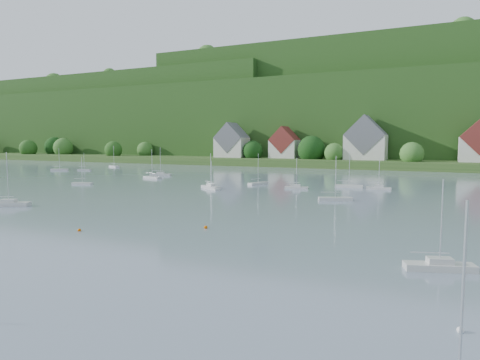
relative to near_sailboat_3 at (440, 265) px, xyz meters
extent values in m
cube|color=#2C4D1D|center=(-33.94, 152.54, 1.08)|extent=(600.00, 60.00, 3.00)
cube|color=#1A4114|center=(-33.94, 227.54, 19.58)|extent=(620.00, 160.00, 40.00)
cube|color=#1A4114|center=(-183.94, 212.54, 23.58)|extent=(200.00, 120.00, 52.00)
cube|color=#1A4114|center=(-23.94, 222.54, 27.58)|extent=(240.00, 130.00, 60.00)
sphere|color=#346224|center=(-196.16, 139.55, 6.21)|extent=(11.19, 11.19, 11.19)
sphere|color=#346224|center=(-142.02, 144.02, 5.37)|extent=(8.61, 8.61, 8.61)
sphere|color=#224F17|center=(-153.70, 133.01, 5.51)|extent=(9.03, 9.03, 9.03)
sphere|color=#346224|center=(-40.73, 136.42, 5.24)|extent=(8.19, 8.19, 8.19)
sphere|color=#346224|center=(-85.90, 138.61, 4.69)|extent=(6.49, 6.49, 6.49)
sphere|color=#346224|center=(-10.95, 132.47, 5.42)|extent=(8.73, 8.73, 8.73)
sphere|color=black|center=(-77.81, 138.40, 5.61)|extent=(9.32, 9.32, 9.32)
sphere|color=black|center=(-204.39, 145.89, 5.66)|extent=(9.50, 9.50, 9.50)
sphere|color=black|center=(-208.56, 144.41, 6.45)|extent=(11.91, 11.91, 11.91)
sphere|color=#224F17|center=(-215.96, 132.35, 5.80)|extent=(9.91, 9.91, 9.91)
sphere|color=black|center=(-50.94, 138.90, 6.45)|extent=(11.92, 11.92, 11.92)
sphere|color=#346224|center=(-153.65, 181.08, 51.42)|extent=(10.52, 10.52, 10.52)
sphere|color=#346224|center=(-256.95, 188.89, 51.98)|extent=(13.75, 13.75, 13.75)
sphere|color=#224F17|center=(-118.21, 215.68, 51.38)|extent=(10.29, 10.29, 10.29)
sphere|color=black|center=(-224.30, 210.55, 51.38)|extent=(10.31, 10.31, 10.31)
sphere|color=black|center=(-209.13, 185.89, 51.00)|extent=(8.14, 8.14, 8.14)
sphere|color=#346224|center=(-211.51, 215.13, 50.83)|extent=(7.15, 7.15, 7.15)
sphere|color=black|center=(-277.62, 210.57, 51.62)|extent=(11.66, 11.66, 11.66)
sphere|color=black|center=(-102.10, 203.93, 50.83)|extent=(7.18, 7.18, 7.18)
sphere|color=#346224|center=(-191.92, 174.23, 51.13)|extent=(8.89, 8.89, 8.89)
sphere|color=#224F17|center=(-268.45, 177.54, 50.94)|extent=(7.77, 7.77, 7.77)
sphere|color=black|center=(-227.25, 206.49, 51.32)|extent=(9.97, 9.97, 9.97)
sphere|color=#224F17|center=(5.56, 207.57, 59.82)|extent=(12.83, 12.83, 12.83)
sphere|color=#346224|center=(-73.86, 194.72, 59.01)|extent=(8.18, 8.18, 8.18)
sphere|color=#224F17|center=(-32.83, 232.19, 59.81)|extent=(12.73, 12.73, 12.73)
sphere|color=#346224|center=(5.31, 183.83, 59.67)|extent=(11.95, 11.95, 11.95)
sphere|color=#346224|center=(-81.08, 226.83, 58.81)|extent=(7.07, 7.07, 7.07)
sphere|color=black|center=(-37.41, 195.85, 59.01)|extent=(8.21, 8.21, 8.21)
sphere|color=#346224|center=(-56.76, 219.64, 59.72)|extent=(12.24, 12.24, 12.24)
sphere|color=#346224|center=(-129.44, 188.44, 59.97)|extent=(13.65, 13.65, 13.65)
sphere|color=#224F17|center=(-73.92, 214.68, 41.68)|extent=(12.01, 12.01, 12.01)
sphere|color=black|center=(-37.64, 224.75, 42.33)|extent=(15.72, 15.72, 15.72)
sphere|color=#224F17|center=(-23.06, 220.46, 41.42)|extent=(10.54, 10.54, 10.54)
sphere|color=#224F17|center=(-227.24, 251.16, 41.01)|extent=(8.18, 8.18, 8.18)
sphere|color=black|center=(-209.85, 242.13, 41.11)|extent=(8.74, 8.74, 8.74)
sphere|color=black|center=(-225.71, 221.05, 42.27)|extent=(15.38, 15.38, 15.38)
cube|color=beige|center=(-88.94, 139.54, 7.08)|extent=(14.00, 10.00, 9.00)
cube|color=#5A5B62|center=(-88.94, 139.54, 11.58)|extent=(14.00, 10.40, 14.00)
cube|color=beige|center=(-63.94, 141.54, 6.58)|extent=(12.00, 9.00, 8.00)
cube|color=maroon|center=(-63.94, 141.54, 10.58)|extent=(12.00, 9.36, 12.00)
cube|color=beige|center=(-28.94, 140.54, 7.58)|extent=(16.00, 11.00, 10.00)
cube|color=#5A5B62|center=(-28.94, 140.54, 12.58)|extent=(16.00, 11.44, 16.00)
cube|color=beige|center=(11.06, 138.54, 7.08)|extent=(13.00, 10.00, 9.00)
cube|color=maroon|center=(11.06, 138.54, 11.58)|extent=(13.00, 10.40, 13.00)
cube|color=silver|center=(0.00, 0.00, -0.14)|extent=(5.85, 3.30, 0.56)
cube|color=silver|center=(0.00, 0.00, 0.39)|extent=(2.22, 1.68, 0.50)
cylinder|color=silver|center=(0.00, 0.00, 3.67)|extent=(0.10, 0.10, 7.05)
cylinder|color=silver|center=(-0.80, -0.27, 1.04)|extent=(2.97, 1.07, 0.08)
cylinder|color=silver|center=(0.73, -23.11, 4.32)|extent=(0.10, 0.10, 8.18)
cube|color=silver|center=(-64.31, 8.17, -0.09)|extent=(6.70, 4.60, 0.66)
cube|color=silver|center=(-64.31, 8.17, 0.49)|extent=(2.64, 2.19, 0.50)
cylinder|color=silver|center=(-64.31, 8.17, 4.35)|extent=(0.10, 0.10, 8.22)
cylinder|color=silver|center=(-65.19, 7.72, 1.14)|extent=(3.27, 1.70, 0.08)
sphere|color=#D55700|center=(-26.13, 6.50, -0.42)|extent=(0.45, 0.45, 0.45)
sphere|color=#D55700|center=(-38.89, -1.38, -0.42)|extent=(0.40, 0.40, 0.40)
sphere|color=white|center=(1.20, -12.28, -0.42)|extent=(0.41, 0.41, 0.41)
cube|color=silver|center=(-17.40, 37.79, -0.13)|extent=(6.12, 3.81, 0.59)
cylinder|color=silver|center=(-17.40, 37.79, 3.88)|extent=(0.10, 0.10, 7.42)
cylinder|color=silver|center=(-18.22, 37.45, 1.07)|extent=(3.04, 1.33, 0.08)
cube|color=silver|center=(-78.30, 69.33, -0.10)|extent=(6.69, 3.72, 0.65)
cube|color=silver|center=(-78.30, 69.33, 0.47)|extent=(2.54, 1.90, 0.50)
cylinder|color=silver|center=(-78.30, 69.33, 4.25)|extent=(0.10, 0.10, 8.06)
cylinder|color=silver|center=(-79.22, 69.03, 1.12)|extent=(3.40, 1.18, 0.08)
cube|color=silver|center=(-116.70, 76.41, -0.19)|extent=(4.90, 2.89, 0.47)
cylinder|color=silver|center=(-116.70, 76.41, 3.01)|extent=(0.10, 0.10, 5.92)
cylinder|color=silver|center=(-117.37, 76.16, 0.95)|extent=(2.47, 0.98, 0.08)
cube|color=silver|center=(-45.83, 43.20, -0.19)|extent=(4.75, 3.21, 0.46)
cylinder|color=silver|center=(-45.83, 43.20, 2.95)|extent=(0.10, 0.10, 5.81)
cylinder|color=silver|center=(-46.46, 43.50, 0.94)|extent=(2.33, 1.19, 0.08)
cube|color=silver|center=(-40.87, 57.60, -0.14)|extent=(3.61, 5.75, 0.56)
cylinder|color=silver|center=(-40.87, 57.60, 3.63)|extent=(0.10, 0.10, 6.98)
cylinder|color=silver|center=(-41.19, 56.83, 1.04)|extent=(1.27, 2.86, 0.08)
cube|color=silver|center=(-29.61, 53.00, -0.17)|extent=(5.31, 2.50, 0.51)
cube|color=silver|center=(-29.61, 53.00, 0.34)|extent=(1.97, 1.37, 0.50)
cylinder|color=silver|center=(-29.61, 53.00, 3.29)|extent=(0.10, 0.10, 6.41)
cylinder|color=silver|center=(-30.36, 52.84, 0.99)|extent=(2.77, 0.68, 0.08)
cube|color=silver|center=(-125.05, 72.89, -0.13)|extent=(5.98, 4.33, 0.59)
cylinder|color=silver|center=(-125.05, 72.89, 3.87)|extent=(0.10, 0.10, 7.40)
cylinder|color=silver|center=(-125.82, 72.46, 1.07)|extent=(2.88, 1.65, 0.08)
cube|color=silver|center=(-74.52, 60.15, -0.12)|extent=(6.34, 3.06, 0.61)
cylinder|color=silver|center=(-74.52, 60.15, 4.01)|extent=(0.10, 0.10, 7.64)
cylinder|color=silver|center=(-75.41, 60.36, 1.09)|extent=(3.29, 0.84, 0.08)
cube|color=silver|center=(-47.20, 45.31, -0.13)|extent=(5.93, 4.22, 0.59)
cube|color=silver|center=(-47.20, 45.31, 0.41)|extent=(2.35, 1.98, 0.50)
cylinder|color=silver|center=(-47.20, 45.31, 3.82)|extent=(0.10, 0.10, 7.32)
cylinder|color=silver|center=(-47.98, 45.73, 1.06)|extent=(2.87, 1.60, 0.08)
cube|color=silver|center=(-12.79, 59.36, -0.16)|extent=(5.35, 2.29, 0.52)
cube|color=silver|center=(-12.79, 59.36, 0.35)|extent=(1.96, 1.30, 0.50)
cylinder|color=silver|center=(-12.79, 59.36, 3.34)|extent=(0.10, 0.10, 6.48)
cylinder|color=silver|center=(-13.56, 59.23, 1.00)|extent=(2.83, 0.55, 0.08)
cube|color=silver|center=(-120.45, 96.06, -0.11)|extent=(6.48, 4.25, 0.63)
cylinder|color=silver|center=(-120.45, 96.06, 4.16)|extent=(0.10, 0.10, 7.90)
cylinder|color=silver|center=(-121.32, 96.46, 1.11)|extent=(3.19, 1.52, 0.08)
cube|color=silver|center=(-19.49, 60.48, -0.12)|extent=(6.31, 2.42, 0.61)
cylinder|color=silver|center=(-19.49, 60.48, 4.04)|extent=(0.10, 0.10, 7.69)
cylinder|color=silver|center=(-20.41, 60.37, 1.09)|extent=(3.37, 0.47, 0.08)
cube|color=silver|center=(-80.06, 39.51, -0.17)|extent=(5.18, 2.72, 0.50)
cylinder|color=silver|center=(-80.06, 39.51, 3.19)|extent=(0.10, 0.10, 6.23)
cylinder|color=silver|center=(-80.78, 39.30, 0.98)|extent=(2.66, 0.84, 0.08)
camera|label=1|loc=(0.01, -38.62, 10.32)|focal=32.20mm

